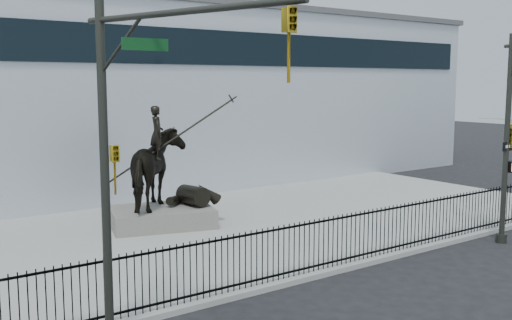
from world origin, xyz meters
TOP-DOWN VIEW (x-y plane):
  - ground at (0.00, 0.00)m, footprint 120.00×120.00m
  - plaza at (0.00, 7.00)m, footprint 30.00×12.00m
  - building at (0.00, 20.00)m, footprint 44.00×14.00m
  - picket_fence at (0.00, 1.25)m, footprint 22.10×0.10m
  - statue_plinth at (-1.54, 8.57)m, footprint 4.18×3.40m
  - equestrian_statue at (-1.48, 8.56)m, footprint 4.50×3.44m
  - traffic_signal_left at (-6.75, -0.62)m, footprint 1.52×4.84m

SIDE VIEW (x-z plane):
  - ground at x=0.00m, z-range 0.00..0.00m
  - plaza at x=0.00m, z-range 0.00..0.15m
  - statue_plinth at x=-1.54m, z-range 0.15..0.83m
  - picket_fence at x=0.00m, z-range 0.15..1.65m
  - equestrian_statue at x=-1.48m, z-range 0.28..4.23m
  - traffic_signal_left at x=-6.75m, z-range 0.53..7.53m
  - building at x=0.00m, z-range 0.00..9.00m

